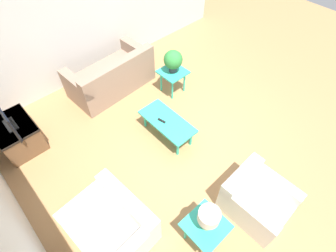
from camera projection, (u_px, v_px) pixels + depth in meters
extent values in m
plane|color=#A87A4C|center=(192.00, 138.00, 5.05)|extent=(14.00, 14.00, 0.00)
cube|color=silver|center=(91.00, 13.00, 5.46)|extent=(0.12, 7.20, 2.70)
cube|color=gray|center=(111.00, 79.00, 5.81)|extent=(1.03, 1.86, 0.46)
cube|color=gray|center=(119.00, 71.00, 5.32)|extent=(0.30, 1.82, 0.40)
cube|color=gray|center=(137.00, 50.00, 5.90)|extent=(0.93, 0.25, 0.26)
cube|color=gray|center=(76.00, 84.00, 5.16)|extent=(0.93, 0.25, 0.26)
cube|color=silver|center=(256.00, 203.00, 4.00)|extent=(0.94, 0.83, 0.38)
cube|color=silver|center=(242.00, 177.00, 3.91)|extent=(0.22, 0.82, 0.29)
cube|color=silver|center=(249.00, 210.00, 3.64)|extent=(0.92, 0.18, 0.19)
cube|color=silver|center=(274.00, 181.00, 3.93)|extent=(0.92, 0.18, 0.19)
cube|color=silver|center=(111.00, 229.00, 3.75)|extent=(1.20, 1.00, 0.38)
cube|color=silver|center=(127.00, 202.00, 3.66)|extent=(1.15, 0.29, 0.29)
cube|color=silver|center=(86.00, 199.00, 3.75)|extent=(0.23, 0.92, 0.19)
cube|color=silver|center=(132.00, 248.00, 3.32)|extent=(0.23, 0.92, 0.19)
cube|color=#2DB79E|center=(167.00, 121.00, 4.80)|extent=(1.10, 0.51, 0.04)
cylinder|color=#2DB79E|center=(191.00, 138.00, 4.81)|extent=(0.05, 0.05, 0.37)
cylinder|color=#2DB79E|center=(158.00, 111.00, 5.25)|extent=(0.05, 0.05, 0.37)
cylinder|color=#2DB79E|center=(178.00, 148.00, 4.67)|extent=(0.05, 0.05, 0.37)
cylinder|color=#2DB79E|center=(145.00, 119.00, 5.11)|extent=(0.05, 0.05, 0.37)
cube|color=#2DB79E|center=(173.00, 72.00, 5.51)|extent=(0.53, 0.53, 0.04)
cylinder|color=#2DB79E|center=(184.00, 82.00, 5.71)|extent=(0.04, 0.04, 0.50)
cylinder|color=#2DB79E|center=(173.00, 74.00, 5.88)|extent=(0.04, 0.04, 0.50)
cylinder|color=#2DB79E|center=(172.00, 90.00, 5.56)|extent=(0.04, 0.04, 0.50)
cylinder|color=#2DB79E|center=(161.00, 81.00, 5.73)|extent=(0.04, 0.04, 0.50)
cube|color=#2DB79E|center=(206.00, 226.00, 3.46)|extent=(0.53, 0.53, 0.04)
cylinder|color=#2DB79E|center=(222.00, 233.00, 3.66)|extent=(0.04, 0.04, 0.50)
cylinder|color=#2DB79E|center=(203.00, 215.00, 3.83)|extent=(0.04, 0.04, 0.50)
cylinder|color=#2DB79E|center=(205.00, 252.00, 3.50)|extent=(0.04, 0.04, 0.50)
cylinder|color=#2DB79E|center=(186.00, 232.00, 3.67)|extent=(0.04, 0.04, 0.50)
cube|color=brown|center=(18.00, 135.00, 4.74)|extent=(0.84, 0.64, 0.56)
cube|color=black|center=(11.00, 126.00, 4.54)|extent=(0.86, 0.66, 0.04)
cube|color=black|center=(11.00, 125.00, 4.51)|extent=(0.35, 0.16, 0.02)
cube|color=black|center=(3.00, 115.00, 4.31)|extent=(1.03, 0.02, 0.53)
cube|color=black|center=(3.00, 115.00, 4.32)|extent=(1.00, 0.04, 0.50)
cylinder|color=#333338|center=(173.00, 69.00, 5.45)|extent=(0.16, 0.16, 0.13)
sphere|color=#2D7F38|center=(173.00, 60.00, 5.28)|extent=(0.39, 0.39, 0.39)
cylinder|color=#997F4C|center=(207.00, 222.00, 3.35)|extent=(0.14, 0.14, 0.23)
cylinder|color=beige|center=(209.00, 216.00, 3.20)|extent=(0.28, 0.28, 0.17)
cube|color=black|center=(162.00, 121.00, 4.78)|extent=(0.16, 0.07, 0.02)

